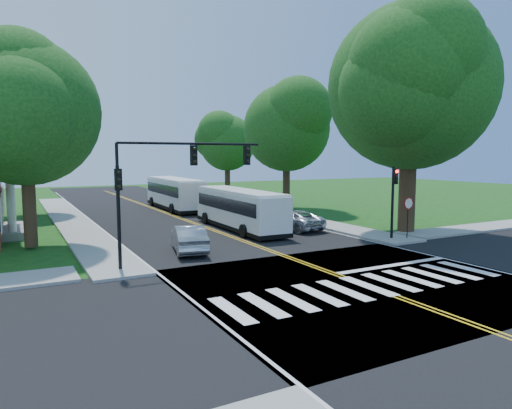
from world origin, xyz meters
TOP-DOWN VIEW (x-y plane):
  - ground at (0.00, 0.00)m, footprint 140.00×140.00m
  - road at (0.00, 18.00)m, footprint 14.00×96.00m
  - cross_road at (0.00, 0.00)m, footprint 60.00×12.00m
  - center_line at (0.00, 22.00)m, footprint 0.36×70.00m
  - edge_line_w at (-6.80, 22.00)m, footprint 0.12×70.00m
  - edge_line_e at (6.80, 22.00)m, footprint 0.12×70.00m
  - crosswalk at (0.00, -0.50)m, footprint 12.60×3.00m
  - stop_bar at (3.50, 1.60)m, footprint 6.60×0.40m
  - sidewalk_nw at (-8.30, 25.00)m, footprint 2.60×40.00m
  - sidewalk_ne at (8.30, 25.00)m, footprint 2.60×40.00m
  - sidewalk_xe at (20.00, 6.80)m, footprint 20.00×2.60m
  - tree_ne_big at (11.00, 8.00)m, footprint 10.80×10.80m
  - tree_west_near at (-11.50, 14.00)m, footprint 8.00×8.00m
  - tree_west_far at (-11.00, 30.00)m, footprint 7.60×7.60m
  - tree_east_mid at (11.50, 24.00)m, footprint 8.40×8.40m
  - tree_east_far at (12.50, 40.00)m, footprint 7.20×7.20m
  - signal_nw at (-5.86, 6.43)m, footprint 7.15×0.46m
  - signal_ne at (8.20, 6.44)m, footprint 0.30×0.46m
  - stop_sign at (9.00, 5.98)m, footprint 0.76×0.08m
  - bus_lead at (1.76, 14.74)m, footprint 2.84×10.93m
  - bus_follow at (1.66, 28.90)m, footprint 3.06×11.72m
  - hatchback at (-4.02, 9.11)m, footprint 2.46×4.66m
  - suv at (5.02, 12.81)m, footprint 2.99×5.20m
  - dark_sedan at (5.17, 17.19)m, footprint 3.21×4.74m

SIDE VIEW (x-z plane):
  - ground at x=0.00m, z-range 0.00..0.00m
  - road at x=0.00m, z-range 0.00..0.01m
  - cross_road at x=0.00m, z-range 0.00..0.01m
  - center_line at x=0.00m, z-range 0.01..0.02m
  - edge_line_w at x=-6.80m, z-range 0.01..0.02m
  - edge_line_e at x=6.80m, z-range 0.01..0.02m
  - crosswalk at x=0.00m, z-range 0.01..0.02m
  - stop_bar at x=3.50m, z-range 0.01..0.02m
  - sidewalk_nw at x=-8.30m, z-range 0.00..0.15m
  - sidewalk_ne at x=8.30m, z-range 0.00..0.15m
  - sidewalk_xe at x=20.00m, z-range 0.00..0.15m
  - dark_sedan at x=5.17m, z-range 0.01..1.29m
  - suv at x=5.02m, z-range 0.01..1.38m
  - hatchback at x=-4.02m, z-range 0.01..1.47m
  - bus_lead at x=1.76m, z-range 0.09..2.90m
  - bus_follow at x=1.66m, z-range 0.10..3.11m
  - stop_sign at x=9.00m, z-range 0.77..3.30m
  - signal_ne at x=8.20m, z-range 0.76..5.16m
  - signal_nw at x=-5.86m, z-range 1.55..7.21m
  - tree_east_far at x=12.50m, z-range 1.69..12.03m
  - tree_west_far at x=-11.00m, z-range 1.66..12.33m
  - tree_west_near at x=-11.50m, z-range 1.83..13.23m
  - tree_east_mid at x=11.50m, z-range 1.89..13.82m
  - tree_ne_big at x=11.00m, z-range 2.17..17.08m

